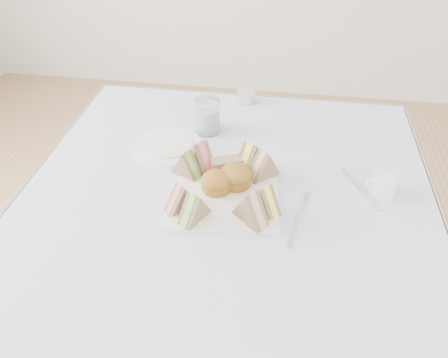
# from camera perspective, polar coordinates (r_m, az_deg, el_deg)

# --- Properties ---
(floor) EXTENTS (4.00, 4.00, 0.00)m
(floor) POSITION_cam_1_polar(r_m,az_deg,el_deg) (1.67, 0.28, -21.48)
(floor) COLOR #9E7751
(floor) RESTS_ON ground
(table) EXTENTS (0.90, 0.90, 0.74)m
(table) POSITION_cam_1_polar(r_m,az_deg,el_deg) (1.36, 0.33, -13.72)
(table) COLOR brown
(table) RESTS_ON floor
(tablecloth) EXTENTS (1.02, 1.02, 0.01)m
(tablecloth) POSITION_cam_1_polar(r_m,az_deg,el_deg) (1.09, 0.41, -1.67)
(tablecloth) COLOR silver
(tablecloth) RESTS_ON table
(serving_plate) EXTENTS (0.29, 0.29, 0.01)m
(serving_plate) POSITION_cam_1_polar(r_m,az_deg,el_deg) (1.07, 0.00, -1.84)
(serving_plate) COLOR white
(serving_plate) RESTS_ON tablecloth
(sandwich_fl_a) EXTENTS (0.08, 0.08, 0.07)m
(sandwich_fl_a) POSITION_cam_1_polar(r_m,az_deg,el_deg) (1.00, -5.62, -2.26)
(sandwich_fl_a) COLOR #8A694D
(sandwich_fl_a) RESTS_ON serving_plate
(sandwich_fl_b) EXTENTS (0.07, 0.09, 0.07)m
(sandwich_fl_b) POSITION_cam_1_polar(r_m,az_deg,el_deg) (0.98, -3.91, -3.53)
(sandwich_fl_b) COLOR #8A694D
(sandwich_fl_b) RESTS_ON serving_plate
(sandwich_fr_a) EXTENTS (0.08, 0.08, 0.07)m
(sandwich_fr_a) POSITION_cam_1_polar(r_m,az_deg,el_deg) (1.00, 5.40, -2.48)
(sandwich_fr_a) COLOR #8A694D
(sandwich_fr_a) RESTS_ON serving_plate
(sandwich_fr_b) EXTENTS (0.09, 0.09, 0.08)m
(sandwich_fr_b) POSITION_cam_1_polar(r_m,az_deg,el_deg) (0.97, 3.53, -3.58)
(sandwich_fr_b) COLOR #8A694D
(sandwich_fr_b) RESTS_ON serving_plate
(sandwich_bl_a) EXTENTS (0.09, 0.07, 0.07)m
(sandwich_bl_a) POSITION_cam_1_polar(r_m,az_deg,el_deg) (1.10, -4.89, 2.07)
(sandwich_bl_a) COLOR #8A694D
(sandwich_bl_a) RESTS_ON serving_plate
(sandwich_bl_b) EXTENTS (0.09, 0.09, 0.08)m
(sandwich_bl_b) POSITION_cam_1_polar(r_m,az_deg,el_deg) (1.12, -3.05, 3.19)
(sandwich_bl_b) COLOR #8A694D
(sandwich_bl_b) RESTS_ON serving_plate
(sandwich_br_a) EXTENTS (0.09, 0.09, 0.08)m
(sandwich_br_a) POSITION_cam_1_polar(r_m,az_deg,el_deg) (1.09, 5.15, 1.99)
(sandwich_br_a) COLOR #8A694D
(sandwich_br_a) RESTS_ON serving_plate
(sandwich_br_b) EXTENTS (0.08, 0.10, 0.08)m
(sandwich_br_b) POSITION_cam_1_polar(r_m,az_deg,el_deg) (1.12, 3.40, 3.07)
(sandwich_br_b) COLOR #8A694D
(sandwich_br_b) RESTS_ON serving_plate
(scone_left) EXTENTS (0.07, 0.07, 0.05)m
(scone_left) POSITION_cam_1_polar(r_m,az_deg,el_deg) (1.06, -1.01, -0.38)
(scone_left) COLOR #955E29
(scone_left) RESTS_ON serving_plate
(scone_right) EXTENTS (0.10, 0.10, 0.05)m
(scone_right) POSITION_cam_1_polar(r_m,az_deg,el_deg) (1.07, 1.55, 0.43)
(scone_right) COLOR #955E29
(scone_right) RESTS_ON serving_plate
(pastry_slice) EXTENTS (0.09, 0.06, 0.04)m
(pastry_slice) POSITION_cam_1_polar(r_m,az_deg,el_deg) (1.12, 0.38, 1.80)
(pastry_slice) COLOR #D7C476
(pastry_slice) RESTS_ON serving_plate
(side_plate) EXTENTS (0.24, 0.24, 0.01)m
(side_plate) POSITION_cam_1_polar(r_m,az_deg,el_deg) (1.24, -7.27, 4.24)
(side_plate) COLOR white
(side_plate) RESTS_ON tablecloth
(water_glass) EXTENTS (0.09, 0.09, 0.10)m
(water_glass) POSITION_cam_1_polar(r_m,az_deg,el_deg) (1.29, -2.14, 8.29)
(water_glass) COLOR white
(water_glass) RESTS_ON tablecloth
(tea_strainer) EXTENTS (0.07, 0.07, 0.03)m
(tea_strainer) POSITION_cam_1_polar(r_m,az_deg,el_deg) (1.46, 2.91, 10.62)
(tea_strainer) COLOR silver
(tea_strainer) RESTS_ON tablecloth
(knife) EXTENTS (0.09, 0.16, 0.00)m
(knife) POSITION_cam_1_polar(r_m,az_deg,el_deg) (1.14, 17.34, -1.23)
(knife) COLOR silver
(knife) RESTS_ON tablecloth
(fork) EXTENTS (0.04, 0.16, 0.00)m
(fork) POSITION_cam_1_polar(r_m,az_deg,el_deg) (1.01, 9.52, -5.74)
(fork) COLOR silver
(fork) RESTS_ON tablecloth
(creamer_jug) EXTENTS (0.07, 0.07, 0.05)m
(creamer_jug) POSITION_cam_1_polar(r_m,az_deg,el_deg) (1.13, 20.07, -0.75)
(creamer_jug) COLOR white
(creamer_jug) RESTS_ON tablecloth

